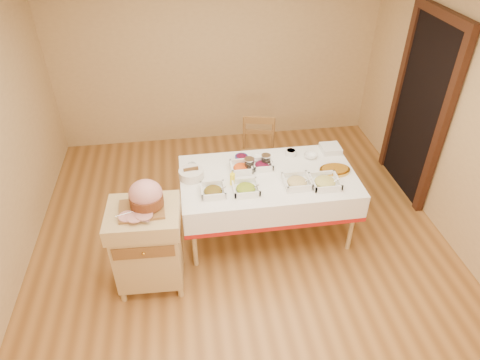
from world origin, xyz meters
The scene contains 23 objects.
room_shell centered at (0.00, 0.00, 1.30)m, with size 5.00×5.00×5.00m.
doorway centered at (2.20, 0.90, 1.11)m, with size 0.09×1.10×2.20m.
dining_table centered at (0.30, 0.30, 0.60)m, with size 1.82×1.02×0.76m.
butcher_cart centered at (-0.95, -0.27, 0.52)m, with size 0.67×0.57×0.91m.
dining_chair centered at (0.35, 1.14, 0.48)m, with size 0.49×0.48×0.93m.
ham_on_board centered at (-0.91, -0.24, 1.03)m, with size 0.42×0.40×0.28m.
serving_dish_a centered at (-0.30, 0.08, 0.79)m, with size 0.24×0.24×0.11m.
serving_dish_b centered at (0.03, 0.07, 0.79)m, with size 0.26×0.26×0.10m.
serving_dish_c centered at (0.55, 0.10, 0.79)m, with size 0.27×0.27×0.11m.
serving_dish_d centered at (0.83, 0.06, 0.79)m, with size 0.28×0.28×0.11m.
serving_dish_e centered at (0.04, 0.44, 0.79)m, with size 0.24×0.23×0.11m.
serving_dish_f centered at (0.27, 0.46, 0.79)m, with size 0.22×0.21×0.10m.
small_bowl_left centered at (-0.48, 0.55, 0.79)m, with size 0.11×0.11×0.05m.
small_bowl_mid centered at (0.07, 0.62, 0.79)m, with size 0.14×0.14×0.06m.
small_bowl_right centered at (0.63, 0.65, 0.79)m, with size 0.12×0.12×0.06m.
bowl_white_imported centered at (0.26, 0.59, 0.78)m, with size 0.16×0.16×0.04m, color white.
bowl_small_imported centered at (0.83, 0.56, 0.78)m, with size 0.14×0.14×0.04m, color white.
preserve_jar_left centered at (0.12, 0.43, 0.82)m, with size 0.11×0.11×0.14m.
preserve_jar_right centered at (0.31, 0.48, 0.82)m, with size 0.10×0.10×0.13m.
mustard_bottle centered at (-0.09, 0.20, 0.83)m, with size 0.05×0.05×0.16m.
bread_basket centered at (-0.49, 0.37, 0.81)m, with size 0.26×0.26×0.11m.
plate_stack centered at (1.09, 0.66, 0.79)m, with size 0.21×0.21×0.06m.
brass_platter centered at (1.01, 0.27, 0.78)m, with size 0.33×0.24×0.04m.
Camera 1 is at (-0.52, -3.24, 3.32)m, focal length 32.00 mm.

